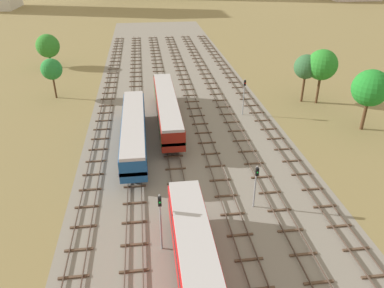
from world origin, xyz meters
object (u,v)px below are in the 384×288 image
(diesel_railcar_left_near, at_px, (134,129))
(signal_post_mid, at_px, (244,93))
(signal_post_nearest, at_px, (160,216))
(signal_post_near, at_px, (256,182))
(passenger_coach_centre_left_mid, at_px, (167,107))

(diesel_railcar_left_near, height_order, signal_post_mid, signal_post_mid)
(diesel_railcar_left_near, height_order, signal_post_nearest, signal_post_nearest)
(signal_post_near, relative_size, signal_post_mid, 0.83)
(diesel_railcar_left_near, bearing_deg, signal_post_nearest, -82.87)
(signal_post_nearest, height_order, signal_post_near, signal_post_nearest)
(signal_post_nearest, distance_m, signal_post_near, 10.49)
(signal_post_near, height_order, signal_post_mid, signal_post_mid)
(passenger_coach_centre_left_mid, height_order, signal_post_nearest, signal_post_nearest)
(signal_post_mid, bearing_deg, passenger_coach_centre_left_mid, -172.11)
(diesel_railcar_left_near, distance_m, signal_post_nearest, 18.92)
(diesel_railcar_left_near, relative_size, signal_post_near, 4.37)
(diesel_railcar_left_near, height_order, passenger_coach_centre_left_mid, same)
(signal_post_near, bearing_deg, signal_post_nearest, -153.58)
(signal_post_near, distance_m, signal_post_mid, 23.20)
(signal_post_near, xyz_separation_m, signal_post_mid, (4.69, 22.72, 0.56))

